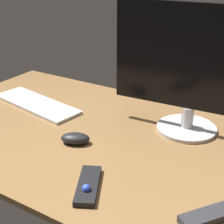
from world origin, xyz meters
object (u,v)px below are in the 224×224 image
keyboard (37,104)px  computer_mouse (75,138)px  media_remote (88,185)px  tv_remote (213,215)px  monitor (193,69)px

keyboard → computer_mouse: (33.69, -17.01, 1.17)cm
media_remote → tv_remote: bearing=74.2°
media_remote → computer_mouse: bearing=-162.0°
computer_mouse → monitor: bearing=20.2°
monitor → computer_mouse: bearing=-138.6°
monitor → tv_remote: monitor is taller
monitor → keyboard: (-62.62, -12.33, -22.82)cm
keyboard → computer_mouse: bearing=-17.3°
tv_remote → keyboard: bearing=107.3°
monitor → computer_mouse: size_ratio=5.74×
computer_mouse → tv_remote: size_ratio=0.55×
media_remote → tv_remote: (32.93, 6.49, 0.11)cm
computer_mouse → media_remote: computer_mouse is taller
media_remote → tv_remote: size_ratio=0.98×
monitor → keyboard: monitor is taller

